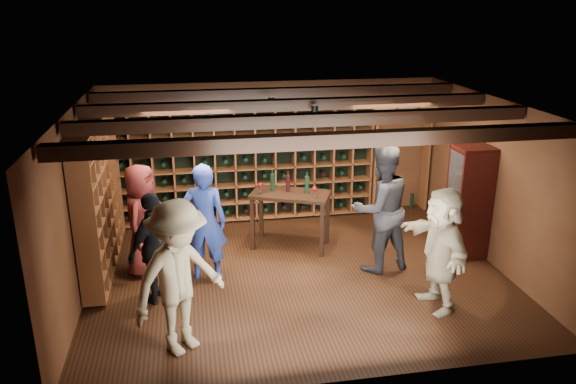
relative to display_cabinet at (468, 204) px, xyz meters
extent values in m
plane|color=black|center=(-2.71, -0.20, -0.86)|extent=(6.00, 6.00, 0.00)
plane|color=brown|center=(-2.71, 2.30, 0.39)|extent=(6.00, 0.00, 6.00)
plane|color=brown|center=(-2.71, -2.70, 0.39)|extent=(6.00, 0.00, 6.00)
plane|color=brown|center=(-5.71, -0.20, 0.39)|extent=(0.00, 5.00, 5.00)
plane|color=brown|center=(0.29, -0.20, 0.39)|extent=(0.00, 5.00, 5.00)
plane|color=black|center=(-2.71, -0.20, 1.64)|extent=(6.00, 6.00, 0.00)
cube|color=black|center=(-2.71, -1.80, 1.56)|extent=(5.90, 0.18, 0.16)
cube|color=black|center=(-2.71, -0.70, 1.56)|extent=(5.90, 0.18, 0.16)
cube|color=black|center=(-2.71, 0.40, 1.56)|extent=(5.90, 0.18, 0.16)
cube|color=black|center=(-2.71, 1.50, 1.56)|extent=(5.90, 0.18, 0.16)
cylinder|color=black|center=(-3.91, -0.20, 1.53)|extent=(0.10, 0.10, 0.10)
cylinder|color=black|center=(-2.41, 0.20, 1.53)|extent=(0.10, 0.10, 0.10)
cylinder|color=black|center=(-1.31, -0.50, 1.53)|extent=(0.10, 0.10, 0.10)
cylinder|color=black|center=(-2.91, 1.00, 1.53)|extent=(0.10, 0.10, 0.10)
cube|color=brown|center=(-3.24, 2.13, 0.29)|extent=(4.65, 0.30, 2.20)
cube|color=black|center=(-3.24, 2.13, 0.29)|extent=(4.56, 0.02, 2.16)
cube|color=brown|center=(-5.54, 0.62, 0.29)|extent=(0.30, 2.65, 2.20)
cube|color=black|center=(-5.54, 0.62, 0.29)|extent=(0.29, 0.02, 2.16)
cube|color=brown|center=(-0.31, 2.12, 0.99)|extent=(1.15, 0.32, 0.04)
cube|color=brown|center=(0.21, 2.12, 0.07)|extent=(0.05, 0.28, 1.85)
cube|color=brown|center=(-0.83, 2.12, 0.07)|extent=(0.05, 0.28, 1.85)
cube|color=tan|center=(-0.71, 2.12, 1.11)|extent=(0.40, 0.30, 0.20)
cube|color=tan|center=(-0.26, 2.12, 1.11)|extent=(0.40, 0.30, 0.20)
cube|color=tan|center=(0.09, 2.12, 1.11)|extent=(0.40, 0.30, 0.20)
cube|color=#330C0A|center=(0.01, 0.00, -0.81)|extent=(0.55, 0.50, 0.10)
cube|color=#330C0A|center=(0.01, 0.00, 0.04)|extent=(0.55, 0.50, 1.70)
cube|color=white|center=(-0.25, 0.00, 0.04)|extent=(0.01, 0.46, 1.60)
cube|color=#330C0A|center=(0.01, 0.00, 0.04)|extent=(0.50, 0.44, 0.02)
sphere|color=#59260C|center=(-0.01, 0.00, 0.14)|extent=(0.18, 0.18, 0.18)
imported|color=navy|center=(-4.05, -0.05, 0.01)|extent=(0.69, 0.50, 1.73)
imported|color=black|center=(-1.50, -0.21, 0.11)|extent=(1.07, 0.91, 1.93)
imported|color=maroon|center=(-4.93, 0.27, -0.02)|extent=(0.75, 0.94, 1.67)
imported|color=black|center=(-4.71, -0.58, -0.09)|extent=(0.88, 0.91, 1.53)
imported|color=#83785A|center=(-4.39, -1.80, 0.06)|extent=(1.36, 1.26, 1.84)
imported|color=tan|center=(-1.10, -1.40, -0.03)|extent=(0.57, 1.56, 1.65)
cube|color=black|center=(-2.65, 0.80, 0.05)|extent=(1.38, 1.06, 0.05)
cube|color=black|center=(-3.28, 0.79, -0.41)|extent=(0.08, 0.08, 0.89)
cube|color=black|center=(-2.23, 0.34, -0.41)|extent=(0.08, 0.08, 0.89)
cube|color=black|center=(-3.07, 1.26, -0.41)|extent=(0.08, 0.08, 0.89)
cube|color=black|center=(-2.03, 0.81, -0.41)|extent=(0.08, 0.08, 0.89)
cylinder|color=black|center=(-2.92, 0.97, 0.22)|extent=(0.07, 0.07, 0.28)
cylinder|color=black|center=(-2.68, 0.87, 0.22)|extent=(0.07, 0.07, 0.28)
cylinder|color=black|center=(-2.40, 0.74, 0.22)|extent=(0.07, 0.07, 0.28)
camera|label=1|loc=(-4.18, -7.52, 3.00)|focal=35.00mm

